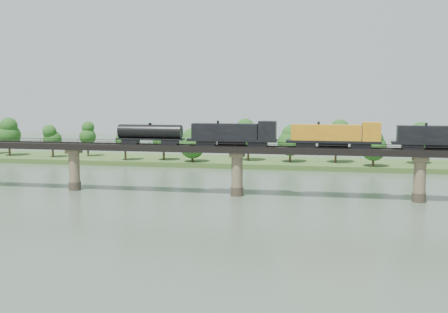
# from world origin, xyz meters

# --- Properties ---
(ground) EXTENTS (400.00, 400.00, 0.00)m
(ground) POSITION_xyz_m (0.00, 0.00, 0.00)
(ground) COLOR #3D4D3D
(ground) RESTS_ON ground
(far_bank) EXTENTS (300.00, 24.00, 1.60)m
(far_bank) POSITION_xyz_m (0.00, 85.00, 0.80)
(far_bank) COLOR #345321
(far_bank) RESTS_ON ground
(bridge) EXTENTS (236.00, 30.00, 11.50)m
(bridge) POSITION_xyz_m (0.00, 30.00, 5.46)
(bridge) COLOR #473A2D
(bridge) RESTS_ON ground
(bridge_superstructure) EXTENTS (220.00, 4.90, 0.75)m
(bridge_superstructure) POSITION_xyz_m (0.00, 30.00, 11.79)
(bridge_superstructure) COLOR black
(bridge_superstructure) RESTS_ON bridge
(far_treeline) EXTENTS (289.06, 17.54, 13.60)m
(far_treeline) POSITION_xyz_m (-8.21, 80.52, 8.83)
(far_treeline) COLOR #382619
(far_treeline) RESTS_ON far_bank
(freight_train) EXTENTS (83.18, 3.24, 5.73)m
(freight_train) POSITION_xyz_m (14.09, 30.00, 14.23)
(freight_train) COLOR black
(freight_train) RESTS_ON bridge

